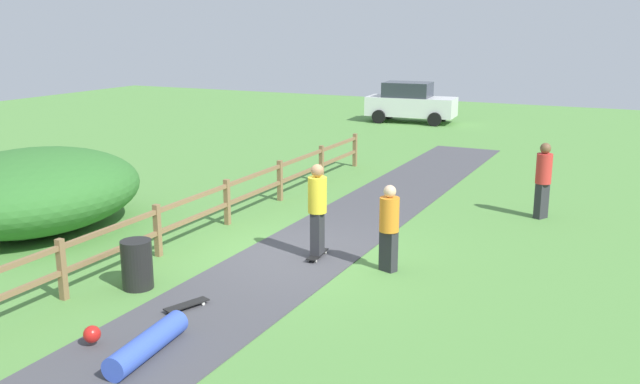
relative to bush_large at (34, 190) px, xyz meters
name	(u,v)px	position (x,y,z in m)	size (l,w,h in m)	color
ground_plane	(299,256)	(6.39, 0.99, -0.93)	(60.00, 60.00, 0.00)	#568E42
asphalt_path	(299,255)	(6.39, 0.99, -0.92)	(2.40, 28.00, 0.02)	#47474C
wooden_fence	(195,210)	(3.79, 0.99, -0.27)	(0.12, 18.12, 1.10)	olive
bush_large	(34,190)	(0.00, 0.00, 0.00)	(4.38, 5.25, 1.87)	#33702D
trash_bin	(137,264)	(4.59, -1.88, -0.48)	(0.56, 0.56, 0.90)	black
skater_riding	(317,206)	(6.80, 1.00, 0.18)	(0.41, 0.82, 1.95)	black
skater_fallen	(143,343)	(6.43, -3.94, -0.73)	(1.36, 1.71, 0.36)	blue
skateboard_loose	(187,305)	(5.98, -2.30, -0.85)	(0.46, 0.82, 0.08)	black
bystander_red	(543,177)	(10.42, 6.13, 0.11)	(0.52, 0.52, 1.88)	#2D2D33
bystander_orange	(389,224)	(8.36, 0.96, 0.01)	(0.49, 0.49, 1.71)	#2D2D33
parked_car_white	(410,102)	(2.02, 20.89, 0.03)	(4.32, 2.26, 1.92)	silver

